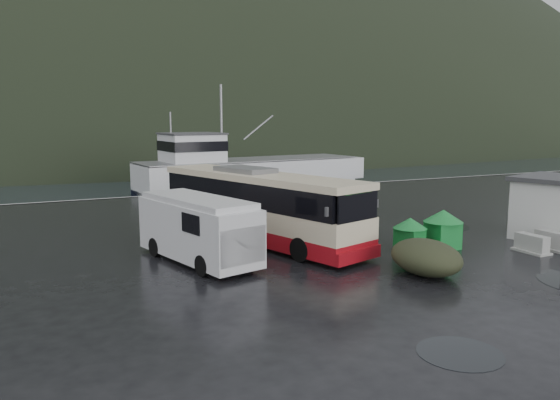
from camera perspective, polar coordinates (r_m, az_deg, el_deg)
name	(u,v)px	position (r m, az deg, el deg)	size (l,w,h in m)	color
ground	(344,260)	(20.76, 6.74, -6.20)	(160.00, 160.00, 0.00)	black
harbor_water	(76,142)	(127.54, -20.58, 5.70)	(300.00, 180.00, 0.02)	black
quay_edge	(193,193)	(38.86, -9.08, 0.69)	(160.00, 0.60, 1.50)	#999993
headland	(71,129)	(267.83, -21.03, 6.93)	(780.00, 540.00, 570.00)	black
coach_bus	(259,241)	(23.69, -2.21, -4.29)	(2.84, 11.21, 3.17)	beige
white_van	(199,261)	(20.58, -8.50, -6.37)	(2.01, 5.84, 2.44)	silver
waste_bin_left	(442,248)	(23.33, 16.56, -4.85)	(1.14, 1.14, 1.59)	#167D30
waste_bin_right	(409,251)	(22.49, 13.35, -5.22)	(0.98, 0.98, 1.36)	#167D30
dome_tent	(425,274)	(19.46, 14.94, -7.45)	(2.13, 2.99, 1.17)	#2B301C
ticket_kiosk	(549,237)	(27.13, 26.31, -3.53)	(3.52, 2.67, 2.75)	silver
jersey_barrier_a	(552,250)	(24.70, 26.54, -4.67)	(0.75, 1.50, 0.75)	#999993
jersey_barrier_b	(531,252)	(23.89, 24.75, -4.98)	(0.71, 1.43, 0.71)	#999993
fishing_trawler	(250,179)	(47.60, -3.16, 2.23)	(23.07, 5.08, 9.23)	silver
puddles	(498,260)	(22.17, 21.85, -5.81)	(12.08, 14.17, 0.01)	black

